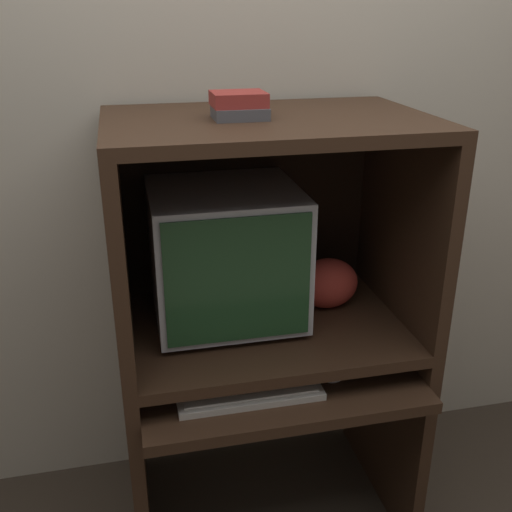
{
  "coord_description": "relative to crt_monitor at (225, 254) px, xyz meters",
  "views": [
    {
      "loc": [
        -0.41,
        -1.33,
        1.7
      ],
      "look_at": [
        -0.04,
        0.31,
        0.99
      ],
      "focal_mm": 42.0,
      "sensor_mm": 36.0,
      "label": 1
    }
  ],
  "objects": [
    {
      "name": "desk_monitor_shelf",
      "position": [
        0.12,
        -0.06,
        -0.25
      ],
      "size": [
        0.92,
        0.62,
        0.1
      ],
      "color": "#382316",
      "rests_on": "desk_base"
    },
    {
      "name": "mouse",
      "position": [
        0.27,
        -0.28,
        -0.31
      ],
      "size": [
        0.06,
        0.04,
        0.03
      ],
      "color": "#B7B7B7",
      "rests_on": "desk_base"
    },
    {
      "name": "wall_back",
      "position": [
        0.12,
        0.31,
        0.32
      ],
      "size": [
        6.0,
        0.06,
        2.6
      ],
      "color": "beige",
      "rests_on": "ground_plane"
    },
    {
      "name": "book_stack",
      "position": [
        0.03,
        -0.07,
        0.47
      ],
      "size": [
        0.15,
        0.13,
        0.07
      ],
      "color": "#4C4C51",
      "rests_on": "hutch_upper"
    },
    {
      "name": "crt_monitor",
      "position": [
        0.0,
        0.0,
        0.0
      ],
      "size": [
        0.45,
        0.44,
        0.43
      ],
      "color": "#B2B2B7",
      "rests_on": "desk_monitor_shelf"
    },
    {
      "name": "desk_base",
      "position": [
        0.12,
        -0.12,
        -0.58
      ],
      "size": [
        0.92,
        0.7,
        0.66
      ],
      "color": "#382316",
      "rests_on": "ground_plane"
    },
    {
      "name": "hutch_upper",
      "position": [
        0.12,
        -0.03,
        0.2
      ],
      "size": [
        0.92,
        0.62,
        0.65
      ],
      "color": "#382316",
      "rests_on": "desk_monitor_shelf"
    },
    {
      "name": "keyboard",
      "position": [
        0.01,
        -0.29,
        -0.31
      ],
      "size": [
        0.42,
        0.16,
        0.03
      ],
      "color": "beige",
      "rests_on": "desk_base"
    },
    {
      "name": "snack_bag",
      "position": [
        0.34,
        0.0,
        -0.14
      ],
      "size": [
        0.21,
        0.15,
        0.17
      ],
      "color": "#BC382D",
      "rests_on": "desk_monitor_shelf"
    }
  ]
}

